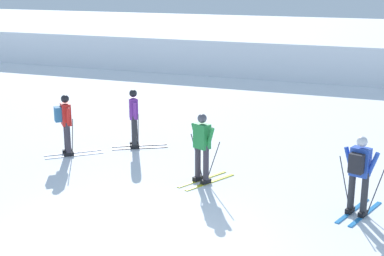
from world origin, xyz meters
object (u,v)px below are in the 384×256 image
object	(u,v)px
skier_purple	(134,117)
skier_blue	(359,172)
skier_red	(65,122)
skier_green	(202,146)

from	to	relation	value
skier_purple	skier_blue	world-z (taller)	same
skier_red	skier_green	bearing A→B (deg)	-8.74
skier_green	skier_blue	bearing A→B (deg)	-10.04
skier_blue	skier_red	bearing A→B (deg)	170.66
skier_blue	skier_green	xyz separation A→B (m)	(-3.66, 0.65, -0.04)
skier_red	skier_blue	xyz separation A→B (m)	(7.89, -1.30, 0.00)
skier_purple	skier_red	bearing A→B (deg)	-136.58
skier_blue	skier_green	bearing A→B (deg)	169.96
skier_blue	skier_green	size ratio (longest dim) A/B	1.00
skier_purple	skier_green	world-z (taller)	same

